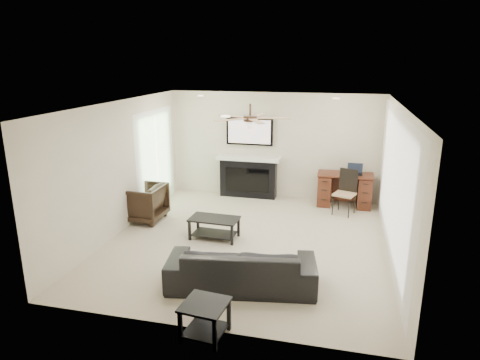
% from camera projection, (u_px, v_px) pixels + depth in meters
% --- Properties ---
extents(room_shell, '(5.50, 5.54, 2.52)m').
position_uv_depth(room_shell, '(260.00, 151.00, 7.47)').
color(room_shell, '#B8AA94').
rests_on(room_shell, ground).
extents(sofa, '(2.26, 1.17, 0.63)m').
position_uv_depth(sofa, '(241.00, 267.00, 6.24)').
color(sofa, black).
rests_on(sofa, ground).
extents(armchair, '(0.86, 0.84, 0.77)m').
position_uv_depth(armchair, '(143.00, 203.00, 8.81)').
color(armchair, black).
rests_on(armchair, ground).
extents(coffee_table, '(0.92, 0.54, 0.40)m').
position_uv_depth(coffee_table, '(214.00, 228.00, 7.97)').
color(coffee_table, black).
rests_on(coffee_table, ground).
extents(end_table_near, '(0.57, 0.57, 0.45)m').
position_uv_depth(end_table_near, '(205.00, 320.00, 5.13)').
color(end_table_near, black).
rests_on(end_table_near, ground).
extents(end_table_left, '(0.65, 0.65, 0.45)m').
position_uv_depth(end_table_left, '(91.00, 226.00, 8.00)').
color(end_table_left, black).
rests_on(end_table_left, ground).
extents(fireplace_unit, '(1.52, 0.34, 1.91)m').
position_uv_depth(fireplace_unit, '(248.00, 158.00, 10.18)').
color(fireplace_unit, black).
rests_on(fireplace_unit, ground).
extents(desk, '(1.22, 0.56, 0.76)m').
position_uv_depth(desk, '(344.00, 190.00, 9.67)').
color(desk, '#411510').
rests_on(desk, ground).
extents(desk_chair, '(0.55, 0.56, 0.97)m').
position_uv_depth(desk_chair, '(345.00, 193.00, 9.13)').
color(desk_chair, black).
rests_on(desk_chair, ground).
extents(laptop, '(0.33, 0.24, 0.23)m').
position_uv_depth(laptop, '(355.00, 170.00, 9.47)').
color(laptop, black).
rests_on(laptop, desk).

